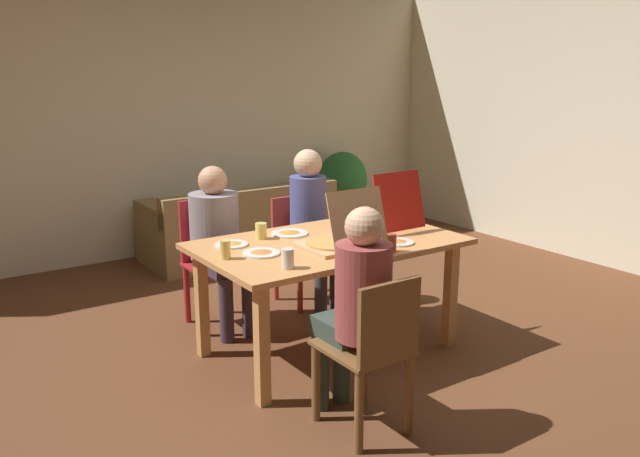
{
  "coord_description": "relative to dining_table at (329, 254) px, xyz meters",
  "views": [
    {
      "loc": [
        -2.4,
        -3.41,
        1.9
      ],
      "look_at": [
        0.0,
        0.1,
        0.83
      ],
      "focal_mm": 37.05,
      "sensor_mm": 36.0,
      "label": 1
    }
  ],
  "objects": [
    {
      "name": "ground_plane",
      "position": [
        0.0,
        0.0,
        -0.68
      ],
      "size": [
        20.0,
        20.0,
        0.0
      ],
      "primitive_type": "plane",
      "color": "brown"
    },
    {
      "name": "back_wall",
      "position": [
        0.0,
        2.98,
        0.69
      ],
      "size": [
        6.73,
        0.12,
        2.73
      ],
      "primitive_type": "cube",
      "color": "beige",
      "rests_on": "ground"
    },
    {
      "name": "side_wall_right",
      "position": [
        3.36,
        0.89,
        0.69
      ],
      "size": [
        0.12,
        5.07,
        2.73
      ],
      "primitive_type": "cube",
      "color": "beige",
      "rests_on": "ground"
    },
    {
      "name": "dining_table",
      "position": [
        0.0,
        0.0,
        0.0
      ],
      "size": [
        1.7,
        1.03,
        0.77
      ],
      "color": "tan",
      "rests_on": "ground"
    },
    {
      "name": "chair_0",
      "position": [
        0.41,
        0.95,
        -0.2
      ],
      "size": [
        0.46,
        0.43,
        0.85
      ],
      "color": "#AE372B",
      "rests_on": "ground"
    },
    {
      "name": "person_0",
      "position": [
        0.41,
        0.81,
        0.06
      ],
      "size": [
        0.29,
        0.48,
        1.25
      ],
      "color": "#413E4A",
      "rests_on": "ground"
    },
    {
      "name": "chair_1",
      "position": [
        -0.42,
        -0.98,
        -0.22
      ],
      "size": [
        0.4,
        0.45,
        0.87
      ],
      "color": "brown",
      "rests_on": "ground"
    },
    {
      "name": "person_1",
      "position": [
        -0.42,
        -0.85,
        0.03
      ],
      "size": [
        0.29,
        0.48,
        1.21
      ],
      "color": "#33423A",
      "rests_on": "ground"
    },
    {
      "name": "chair_2",
      "position": [
        -0.42,
        0.92,
        -0.19
      ],
      "size": [
        0.41,
        0.38,
        0.93
      ],
      "color": "#AF242C",
      "rests_on": "ground"
    },
    {
      "name": "person_2",
      "position": [
        -0.42,
        0.79,
        0.03
      ],
      "size": [
        0.36,
        0.56,
        1.19
      ],
      "color": "#3E3041",
      "rests_on": "ground"
    },
    {
      "name": "pizza_box_0",
      "position": [
        -0.07,
        -0.2,
        0.15
      ],
      "size": [
        0.4,
        0.52,
        0.41
      ],
      "color": "tan",
      "rests_on": "dining_table"
    },
    {
      "name": "pizza_box_1",
      "position": [
        0.52,
        0.11,
        0.15
      ],
      "size": [
        0.4,
        0.5,
        0.41
      ],
      "color": "#AD1A12",
      "rests_on": "dining_table"
    },
    {
      "name": "plate_0",
      "position": [
        -0.52,
        -0.02,
        0.1
      ],
      "size": [
        0.23,
        0.23,
        0.03
      ],
      "color": "white",
      "rests_on": "dining_table"
    },
    {
      "name": "plate_1",
      "position": [
        0.33,
        -0.3,
        0.1
      ],
      "size": [
        0.22,
        0.22,
        0.03
      ],
      "color": "white",
      "rests_on": "dining_table"
    },
    {
      "name": "plate_2",
      "position": [
        -0.58,
        0.26,
        0.1
      ],
      "size": [
        0.21,
        0.21,
        0.03
      ],
      "color": "white",
      "rests_on": "dining_table"
    },
    {
      "name": "plate_3",
      "position": [
        -0.12,
        0.29,
        0.1
      ],
      "size": [
        0.25,
        0.25,
        0.03
      ],
      "color": "white",
      "rests_on": "dining_table"
    },
    {
      "name": "drinking_glass_0",
      "position": [
        -0.34,
        0.3,
        0.14
      ],
      "size": [
        0.08,
        0.08,
        0.11
      ],
      "primitive_type": "cylinder",
      "color": "#DECD68",
      "rests_on": "dining_table"
    },
    {
      "name": "drinking_glass_1",
      "position": [
        -0.53,
        -0.36,
        0.15
      ],
      "size": [
        0.07,
        0.07,
        0.11
      ],
      "primitive_type": "cylinder",
      "color": "silver",
      "rests_on": "dining_table"
    },
    {
      "name": "drinking_glass_2",
      "position": [
        0.17,
        -0.43,
        0.15
      ],
      "size": [
        0.07,
        0.07,
        0.11
      ],
      "primitive_type": "cylinder",
      "color": "#B7492F",
      "rests_on": "dining_table"
    },
    {
      "name": "drinking_glass_3",
      "position": [
        -0.74,
        0.01,
        0.15
      ],
      "size": [
        0.06,
        0.06,
        0.11
      ],
      "primitive_type": "cylinder",
      "color": "#E4CA63",
      "rests_on": "dining_table"
    },
    {
      "name": "couch",
      "position": [
        0.57,
        2.36,
        -0.4
      ],
      "size": [
        1.86,
        0.82,
        0.74
      ],
      "color": "olive",
      "rests_on": "ground"
    },
    {
      "name": "potted_plant",
      "position": [
        2.04,
        2.62,
        -0.13
      ],
      "size": [
        0.56,
        0.56,
        0.92
      ],
      "color": "#BB6C57",
      "rests_on": "ground"
    }
  ]
}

